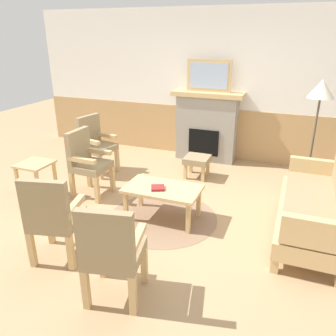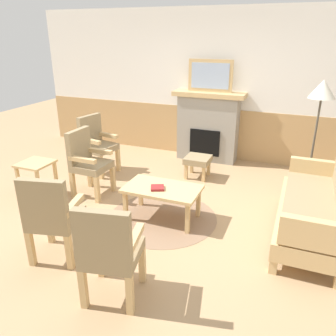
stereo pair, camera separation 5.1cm
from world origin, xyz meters
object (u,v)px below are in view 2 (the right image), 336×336
Objects in this scene: floor_lamp_by_couch at (322,97)px; fireplace at (208,126)px; coffee_table at (162,191)px; armchair_front_left at (109,249)px; side_table at (36,170)px; framed_picture at (210,76)px; footstool at (198,161)px; armchair_near_fireplace at (87,160)px; armchair_front_center at (52,214)px; armchair_by_window_left at (96,142)px; book_on_table at (157,188)px; couch at (315,207)px.

fireplace is at bearing 154.58° from floor_lamp_by_couch.
coffee_table is 1.52m from armchair_front_left.
floor_lamp_by_couch reaches higher than side_table.
floor_lamp_by_couch is at bearing -25.43° from framed_picture.
armchair_near_fireplace is at bearing -137.91° from footstool.
armchair_front_left is at bearing -117.70° from floor_lamp_by_couch.
framed_picture is 2.01m from floor_lamp_by_couch.
armchair_near_fireplace is at bearing 111.69° from armchair_front_center.
book_on_table is at bearing -34.71° from armchair_by_window_left.
armchair_near_fireplace is 1.78× the size of side_table.
couch and armchair_front_left have the same top height.
footstool is (-1.79, 1.22, -0.11)m from couch.
book_on_table is at bearing 97.14° from armchair_front_left.
side_table is at bearing -101.66° from armchair_by_window_left.
book_on_table reaches higher than footstool.
framed_picture is at bearing 59.83° from armchair_near_fireplace.
armchair_by_window_left is at bearing 78.34° from side_table.
couch is 1.84× the size of armchair_near_fireplace.
framed_picture is 3.79m from armchair_front_center.
fireplace reaches higher than couch.
book_on_table is (-0.04, -0.06, 0.07)m from coffee_table.
armchair_near_fireplace is 2.29m from armchair_front_left.
armchair_front_left is (0.14, -1.51, 0.15)m from coffee_table.
armchair_near_fireplace is at bearing -157.61° from floor_lamp_by_couch.
side_table is (-1.84, -2.51, -1.13)m from framed_picture.
armchair_by_window_left is 1.78× the size of side_table.
fireplace is at bearing 39.58° from armchair_by_window_left.
couch is at bearing -86.49° from floor_lamp_by_couch.
armchair_by_window_left is (-1.67, 1.07, 0.15)m from coffee_table.
armchair_front_center is (-0.64, -3.60, -1.02)m from framed_picture.
floor_lamp_by_couch is (-0.08, 1.27, 1.05)m from couch.
framed_picture reaches higher than footstool.
armchair_front_center is (-0.85, 0.30, 0.00)m from armchair_front_left.
book_on_table is 1.31m from armchair_near_fireplace.
framed_picture reaches higher than coffee_table.
armchair_front_center is at bearing -100.04° from fireplace.
floor_lamp_by_couch is at bearing 24.27° from side_table.
floor_lamp_by_couch is at bearing 62.30° from armchair_front_left.
armchair_by_window_left is 1.00× the size of armchair_front_center.
armchair_front_left reaches higher than book_on_table.
fireplace is 0.77× the size of floor_lamp_by_couch.
fireplace is 3.11m from side_table.
side_table is (-1.91, -0.12, 0.05)m from coffee_table.
armchair_front_center is (-0.73, -2.68, 0.25)m from footstool.
footstool is 0.24× the size of floor_lamp_by_couch.
framed_picture is at bearing 90.86° from book_on_table.
fireplace is 1.33× the size of armchair_by_window_left.
framed_picture is 3.08m from couch.
fireplace is at bearing 93.21° from armchair_front_left.
armchair_near_fireplace reaches higher than footstool.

